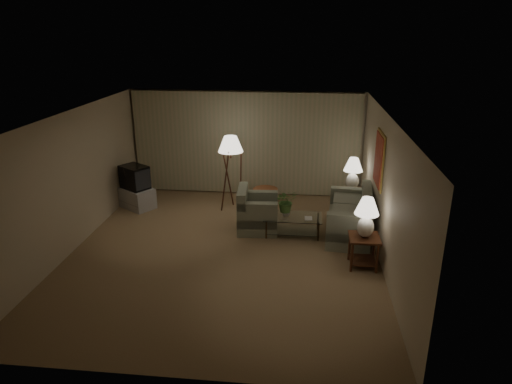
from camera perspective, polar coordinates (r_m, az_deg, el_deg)
ground at (r=9.16m, az=-3.93°, el=-7.39°), size 7.00×7.00×0.00m
room_shell at (r=9.93m, az=-2.55°, el=5.64°), size 6.04×7.02×2.72m
sofa at (r=9.86m, az=11.55°, el=-3.20°), size 1.92×1.22×0.78m
armchair at (r=9.92m, az=0.23°, el=-2.70°), size 1.00×0.96×0.75m
side_table_near at (r=8.65m, az=13.31°, el=-6.58°), size 0.55×0.55×0.60m
side_table_far at (r=11.03m, az=11.79°, el=-0.64°), size 0.49×0.41×0.60m
table_lamp_near at (r=8.39m, az=13.65°, el=-2.70°), size 0.44×0.44×0.76m
table_lamp_far at (r=10.83m, az=12.03°, el=2.60°), size 0.44×0.44×0.76m
coffee_table at (r=9.76m, az=4.61°, el=-3.79°), size 1.22×0.67×0.41m
tv_cabinet at (r=11.57m, az=-14.70°, el=-0.68°), size 1.39×1.36×0.50m
crt_tv at (r=11.40m, az=-14.93°, el=1.81°), size 1.09×1.07×0.56m
floor_lamp at (r=10.88m, az=-3.13°, el=2.54°), size 0.59×0.59×1.81m
ottoman at (r=11.39m, az=1.18°, el=-0.57°), size 0.75×0.75×0.41m
vase at (r=9.68m, az=3.75°, el=-2.57°), size 0.19×0.19×0.16m
flowers at (r=9.56m, az=3.80°, el=-0.75°), size 0.56×0.52×0.49m
book at (r=9.61m, az=6.10°, el=-3.29°), size 0.16×0.22×0.02m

